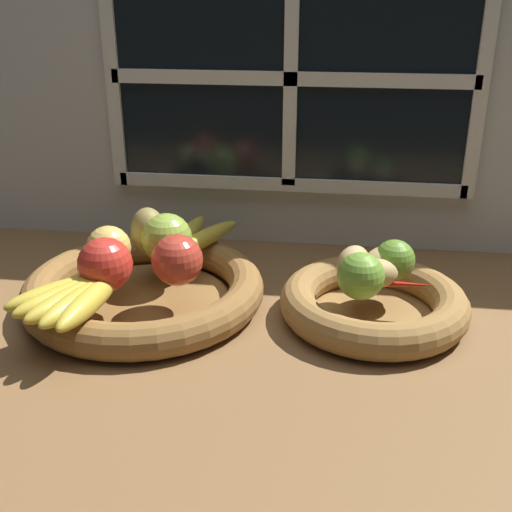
% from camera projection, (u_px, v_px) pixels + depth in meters
% --- Properties ---
extents(ground_plane, '(1.40, 0.90, 0.03)m').
position_uv_depth(ground_plane, '(271.00, 321.00, 0.97)').
color(ground_plane, brown).
extents(back_wall, '(1.40, 0.05, 0.55)m').
position_uv_depth(back_wall, '(291.00, 95.00, 1.12)').
color(back_wall, silver).
rests_on(back_wall, ground_plane).
extents(fruit_bowl_left, '(0.37, 0.37, 0.05)m').
position_uv_depth(fruit_bowl_left, '(144.00, 291.00, 0.97)').
color(fruit_bowl_left, brown).
rests_on(fruit_bowl_left, ground_plane).
extents(fruit_bowl_right, '(0.28, 0.28, 0.05)m').
position_uv_depth(fruit_bowl_right, '(374.00, 305.00, 0.93)').
color(fruit_bowl_right, olive).
rests_on(fruit_bowl_right, ground_plane).
extents(apple_red_front, '(0.08, 0.08, 0.08)m').
position_uv_depth(apple_red_front, '(105.00, 265.00, 0.90)').
color(apple_red_front, red).
rests_on(apple_red_front, fruit_bowl_left).
extents(apple_red_right, '(0.08, 0.08, 0.08)m').
position_uv_depth(apple_red_right, '(177.00, 260.00, 0.92)').
color(apple_red_right, '#B73828').
rests_on(apple_red_right, fruit_bowl_left).
extents(apple_golden_left, '(0.07, 0.07, 0.07)m').
position_uv_depth(apple_golden_left, '(109.00, 248.00, 0.97)').
color(apple_golden_left, '#DBB756').
rests_on(apple_golden_left, fruit_bowl_left).
extents(apple_green_back, '(0.08, 0.08, 0.08)m').
position_uv_depth(apple_green_back, '(167.00, 238.00, 0.99)').
color(apple_green_back, '#8CAD3D').
rests_on(apple_green_back, fruit_bowl_left).
extents(pear_brown, '(0.07, 0.07, 0.08)m').
position_uv_depth(pear_brown, '(148.00, 231.00, 1.02)').
color(pear_brown, olive).
rests_on(pear_brown, fruit_bowl_left).
extents(banana_bunch_front, '(0.14, 0.18, 0.03)m').
position_uv_depth(banana_bunch_front, '(76.00, 297.00, 0.86)').
color(banana_bunch_front, gold).
rests_on(banana_bunch_front, fruit_bowl_left).
extents(banana_bunch_back, '(0.16, 0.19, 0.03)m').
position_uv_depth(banana_bunch_back, '(186.00, 237.00, 1.06)').
color(banana_bunch_back, gold).
rests_on(banana_bunch_back, fruit_bowl_left).
extents(potato_back, '(0.10, 0.09, 0.05)m').
position_uv_depth(potato_back, '(388.00, 262.00, 0.94)').
color(potato_back, tan).
rests_on(potato_back, fruit_bowl_right).
extents(potato_oblong, '(0.07, 0.08, 0.05)m').
position_uv_depth(potato_oblong, '(353.00, 263.00, 0.94)').
color(potato_oblong, tan).
rests_on(potato_oblong, fruit_bowl_right).
extents(potato_large, '(0.07, 0.06, 0.04)m').
position_uv_depth(potato_large, '(376.00, 274.00, 0.91)').
color(potato_large, tan).
rests_on(potato_large, fruit_bowl_right).
extents(lime_near, '(0.07, 0.07, 0.07)m').
position_uv_depth(lime_near, '(361.00, 276.00, 0.88)').
color(lime_near, '#6B9E33').
rests_on(lime_near, fruit_bowl_right).
extents(lime_far, '(0.06, 0.06, 0.06)m').
position_uv_depth(lime_far, '(394.00, 260.00, 0.94)').
color(lime_far, olive).
rests_on(lime_far, fruit_bowl_right).
extents(chili_pepper, '(0.13, 0.02, 0.02)m').
position_uv_depth(chili_pepper, '(391.00, 284.00, 0.91)').
color(chili_pepper, red).
rests_on(chili_pepper, fruit_bowl_right).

